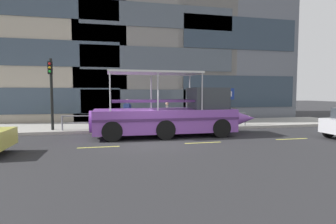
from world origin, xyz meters
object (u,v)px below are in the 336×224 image
Objects in this scene: traffic_light_pole at (51,87)px; pedestrian_mid_left at (167,111)px; pedestrian_near_bow at (204,111)px; pedestrian_mid_right at (127,110)px; parking_sign at (230,100)px; duck_tour_boat at (175,115)px.

pedestrian_mid_left is at bearing 6.89° from traffic_light_pole.
pedestrian_mid_left is (-2.49, 0.38, -0.02)m from pedestrian_near_bow.
pedestrian_mid_right is at bearing -179.32° from pedestrian_near_bow.
parking_sign is at bearing 1.34° from traffic_light_pole.
pedestrian_near_bow is 0.90× the size of pedestrian_mid_right.
duck_tour_boat is 3.30m from pedestrian_mid_left.
pedestrian_near_bow is at bearing 0.68° from pedestrian_mid_right.
pedestrian_mid_right is at bearing -170.66° from pedestrian_mid_left.
pedestrian_mid_right reaches higher than pedestrian_mid_left.
pedestrian_mid_right is (-2.69, -0.44, 0.13)m from pedestrian_mid_left.
pedestrian_mid_left is (-4.28, 0.59, -0.75)m from parking_sign.
pedestrian_mid_right is (-6.97, 0.15, -0.62)m from parking_sign.
traffic_light_pole is 2.66× the size of pedestrian_mid_left.
pedestrian_near_bow is 5.17m from pedestrian_mid_right.
traffic_light_pole reaches higher than pedestrian_near_bow.
duck_tour_boat is 5.88× the size of pedestrian_near_bow.
duck_tour_boat is 5.27× the size of pedestrian_mid_right.
traffic_light_pole is 9.71m from pedestrian_near_bow.
parking_sign is 4.39m from pedestrian_mid_left.
pedestrian_mid_left is 0.88× the size of pedestrian_mid_right.
traffic_light_pole is 4.65m from pedestrian_mid_right.
parking_sign is 0.27× the size of duck_tour_boat.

